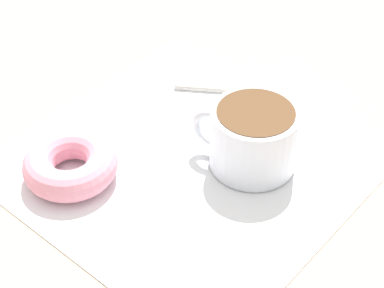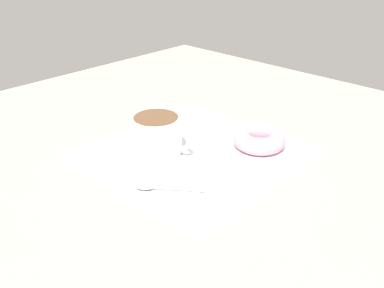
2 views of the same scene
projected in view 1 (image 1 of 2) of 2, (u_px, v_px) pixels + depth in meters
ground_plane at (196, 172)px, 71.57cm from camera, size 120.00×120.00×2.00cm
napkin at (192, 159)px, 71.59cm from camera, size 36.92×36.92×0.30cm
coffee_cup at (253, 136)px, 68.52cm from camera, size 11.98×9.45×7.11cm
donut at (70, 165)px, 68.12cm from camera, size 10.16×10.16×3.38cm
spoon at (240, 90)px, 80.49cm from camera, size 10.33×7.99×0.90cm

